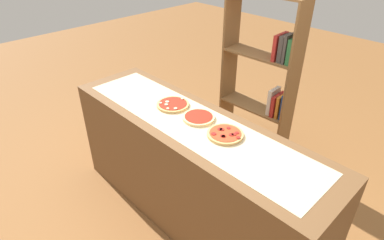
% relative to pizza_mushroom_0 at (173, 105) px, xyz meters
% --- Properties ---
extents(ground_plane, '(12.00, 12.00, 0.00)m').
position_rel_pizza_mushroom_0_xyz_m(ground_plane, '(0.28, -0.06, -0.95)').
color(ground_plane, brown).
extents(counter, '(2.24, 0.62, 0.94)m').
position_rel_pizza_mushroom_0_xyz_m(counter, '(0.28, -0.06, -0.48)').
color(counter, brown).
rests_on(counter, ground_plane).
extents(parchment_paper, '(2.01, 0.47, 0.00)m').
position_rel_pizza_mushroom_0_xyz_m(parchment_paper, '(0.28, -0.06, -0.01)').
color(parchment_paper, beige).
rests_on(parchment_paper, counter).
extents(pizza_mushroom_0, '(0.25, 0.25, 0.03)m').
position_rel_pizza_mushroom_0_xyz_m(pizza_mushroom_0, '(0.00, 0.00, 0.00)').
color(pizza_mushroom_0, tan).
rests_on(pizza_mushroom_0, parchment_paper).
extents(pizza_plain_1, '(0.24, 0.24, 0.02)m').
position_rel_pizza_mushroom_0_xyz_m(pizza_plain_1, '(0.28, 0.01, 0.00)').
color(pizza_plain_1, '#E5C17F').
rests_on(pizza_plain_1, parchment_paper).
extents(pizza_pepperoni_2, '(0.25, 0.25, 0.03)m').
position_rel_pizza_mushroom_0_xyz_m(pizza_pepperoni_2, '(0.56, -0.02, 0.00)').
color(pizza_pepperoni_2, tan).
rests_on(pizza_pepperoni_2, parchment_paper).
extents(bookshelf, '(0.74, 0.26, 1.66)m').
position_rel_pizza_mushroom_0_xyz_m(bookshelf, '(0.17, 1.03, -0.17)').
color(bookshelf, brown).
rests_on(bookshelf, ground_plane).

